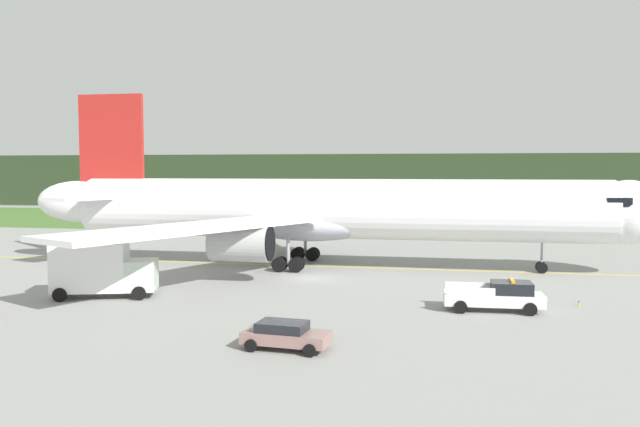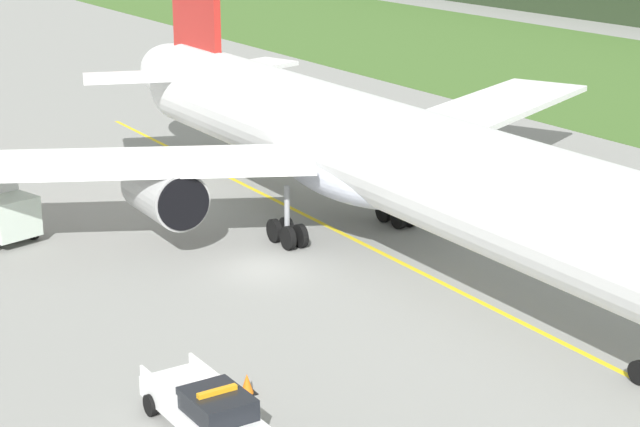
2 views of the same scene
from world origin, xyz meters
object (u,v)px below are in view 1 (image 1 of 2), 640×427
Objects in this scene: staff_car at (285,335)px; catering_truck at (101,269)px; airliner at (325,210)px; apron_cone at (463,296)px; ops_pickup_truck at (497,296)px.

catering_truck is at bearing 147.42° from staff_car.
airliner reaches higher than staff_car.
apron_cone is (11.36, -12.69, -4.51)m from airliner.
airliner is 20.56m from ops_pickup_truck.
ops_pickup_truck reaches higher than staff_car.
staff_car is (-10.42, -10.28, -0.20)m from ops_pickup_truck.
apron_cone is at bearing 7.95° from catering_truck.
airliner is at bearing 131.25° from ops_pickup_truck.
staff_car is at bearing -32.58° from catering_truck.
airliner is at bearing 131.83° from apron_cone.
catering_truck reaches higher than ops_pickup_truck.
ops_pickup_truck is 7.75× the size of apron_cone.
airliner reaches higher than apron_cone.
staff_car reaches higher than apron_cone.
ops_pickup_truck is 1.39× the size of staff_car.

